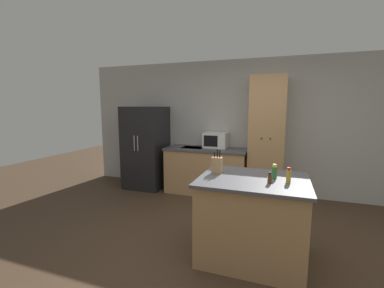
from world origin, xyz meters
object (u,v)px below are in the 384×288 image
microwave (216,140)px  spice_bottle_amber_oil (274,172)px  knife_block (217,165)px  spice_bottle_short_red (270,178)px  pantry_cabinet (267,139)px  refrigerator (146,147)px  spice_bottle_tall_dark (289,176)px

microwave → spice_bottle_amber_oil: 2.35m
knife_block → spice_bottle_short_red: 0.65m
pantry_cabinet → microwave: bearing=174.6°
refrigerator → knife_block: (2.00, -1.83, 0.17)m
pantry_cabinet → spice_bottle_amber_oil: (0.20, -1.94, -0.12)m
refrigerator → knife_block: size_ratio=6.00×
spice_bottle_short_red → spice_bottle_amber_oil: spice_bottle_amber_oil is taller
pantry_cabinet → spice_bottle_amber_oil: bearing=-84.1°
pantry_cabinet → spice_bottle_amber_oil: 1.96m
knife_block → spice_bottle_tall_dark: (0.79, -0.14, -0.02)m
knife_block → spice_bottle_amber_oil: (0.65, -0.03, -0.02)m
spice_bottle_tall_dark → spice_bottle_short_red: spice_bottle_tall_dark is taller
microwave → knife_block: size_ratio=1.60×
refrigerator → microwave: refrigerator is taller
refrigerator → spice_bottle_short_red: refrigerator is taller
microwave → knife_block: bearing=-75.1°
microwave → spice_bottle_short_red: microwave is taller
spice_bottle_short_red → spice_bottle_amber_oil: size_ratio=0.73×
microwave → spice_bottle_short_red: bearing=-63.0°
microwave → spice_bottle_tall_dark: bearing=-58.4°
refrigerator → spice_bottle_tall_dark: size_ratio=10.61×
spice_bottle_short_red → microwave: bearing=117.0°
spice_bottle_short_red → refrigerator: bearing=141.7°
pantry_cabinet → spice_bottle_short_red: 2.15m
refrigerator → knife_block: refrigerator is taller
pantry_cabinet → spice_bottle_tall_dark: 2.09m
refrigerator → microwave: bearing=6.9°
pantry_cabinet → microwave: (-0.98, 0.09, -0.07)m
knife_block → spice_bottle_short_red: size_ratio=2.39×
pantry_cabinet → knife_block: bearing=-103.0°
knife_block → spice_bottle_short_red: bearing=-20.3°
refrigerator → microwave: 1.49m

